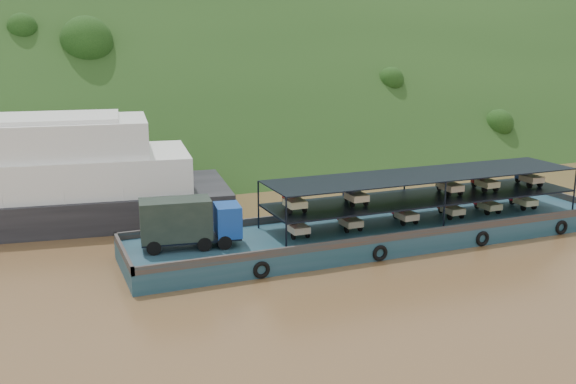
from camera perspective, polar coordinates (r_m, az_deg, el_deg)
name	(u,v)px	position (r m, az deg, el deg)	size (l,w,h in m)	color
ground	(331,244)	(44.47, 3.87, -4.62)	(160.00, 160.00, 0.00)	brown
hillside	(199,157)	(77.46, -7.94, 3.10)	(140.00, 28.00, 28.00)	#1B3814
cargo_barge	(369,228)	(44.57, 7.21, -3.22)	(35.00, 7.18, 4.54)	#133B45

